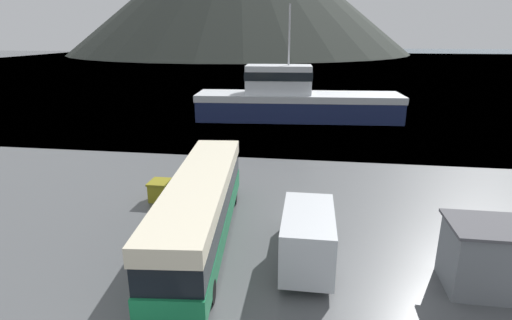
# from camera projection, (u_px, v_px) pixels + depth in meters

# --- Properties ---
(water_surface) EXTENTS (240.00, 240.00, 0.00)m
(water_surface) POSITION_uv_depth(u_px,v_px,m) (301.00, 60.00, 144.77)
(water_surface) COLOR #3D5160
(water_surface) RESTS_ON ground
(tour_bus) EXTENTS (3.71, 12.92, 3.26)m
(tour_bus) POSITION_uv_depth(u_px,v_px,m) (201.00, 206.00, 18.38)
(tour_bus) COLOR #146B3D
(tour_bus) RESTS_ON ground
(delivery_van) EXTENTS (2.13, 6.13, 2.52)m
(delivery_van) POSITION_uv_depth(u_px,v_px,m) (308.00, 233.00, 16.95)
(delivery_van) COLOR silver
(delivery_van) RESTS_ON ground
(fishing_boat) EXTENTS (23.08, 7.00, 12.36)m
(fishing_boat) POSITION_uv_depth(u_px,v_px,m) (294.00, 99.00, 44.95)
(fishing_boat) COLOR #19234C
(fishing_boat) RESTS_ON water_surface
(storage_bin) EXTENTS (1.12, 1.38, 1.16)m
(storage_bin) POSITION_uv_depth(u_px,v_px,m) (160.00, 190.00, 23.49)
(storage_bin) COLOR olive
(storage_bin) RESTS_ON ground
(dock_kiosk) EXTENTS (2.85, 2.49, 2.71)m
(dock_kiosk) POSITION_uv_depth(u_px,v_px,m) (483.00, 257.00, 15.08)
(dock_kiosk) COLOR slate
(dock_kiosk) RESTS_ON ground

